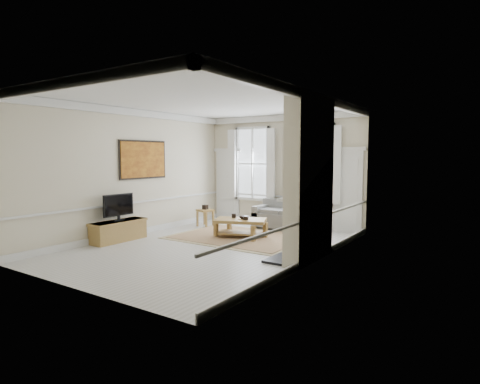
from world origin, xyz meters
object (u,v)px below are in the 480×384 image
Objects in this scene: sofa at (286,217)px; side_table at (205,213)px; coffee_table at (240,222)px; tv_stand at (119,231)px.

sofa is 2.46m from side_table.
side_table is at bearing 132.21° from coffee_table.
sofa is 1.85m from coffee_table.
coffee_table is at bearing -24.31° from side_table.
side_table is at bearing -157.10° from sofa.
sofa reaches higher than tv_stand.
side_table is 0.36× the size of tv_stand.
side_table reaches higher than coffee_table.
sofa is 1.22× the size of tv_stand.
coffee_table is (-0.40, -1.80, 0.06)m from sofa.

